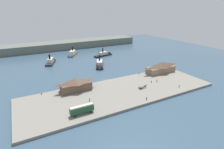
{
  "coord_description": "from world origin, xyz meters",
  "views": [
    {
      "loc": [
        -47.68,
        -99.89,
        45.5
      ],
      "look_at": [
        6.75,
        1.47,
        2.0
      ],
      "focal_mm": 28.61,
      "sensor_mm": 36.0,
      "label": 1
    }
  ],
  "objects_px": {
    "ferry_shed_central_terminal": "(161,67)",
    "horse_cart": "(143,87)",
    "ferry_approaching_east": "(100,65)",
    "pedestrian_near_west_shed": "(151,82)",
    "pedestrian_walking_east": "(147,98)",
    "ferry_approaching_west": "(51,61)",
    "pedestrian_walking_west": "(90,100)",
    "mooring_post_east": "(139,74)",
    "mooring_post_center_east": "(41,94)",
    "ferry_shed_east_terminal": "(76,84)",
    "pedestrian_near_east_shed": "(179,86)",
    "ferry_outer_harbor": "(72,54)",
    "pedestrian_by_tram": "(157,81)",
    "street_tram": "(82,109)",
    "ferry_moored_west": "(105,54)"
  },
  "relations": [
    {
      "from": "ferry_shed_central_terminal",
      "to": "horse_cart",
      "type": "bearing_deg",
      "value": -150.45
    },
    {
      "from": "ferry_shed_central_terminal",
      "to": "ferry_approaching_east",
      "type": "relative_size",
      "value": 1.0
    },
    {
      "from": "ferry_approaching_east",
      "to": "pedestrian_near_west_shed",
      "type": "bearing_deg",
      "value": -73.58
    },
    {
      "from": "pedestrian_walking_east",
      "to": "ferry_approaching_west",
      "type": "height_order",
      "value": "ferry_approaching_west"
    },
    {
      "from": "pedestrian_walking_west",
      "to": "ferry_approaching_east",
      "type": "relative_size",
      "value": 0.08
    },
    {
      "from": "pedestrian_walking_west",
      "to": "ferry_approaching_east",
      "type": "bearing_deg",
      "value": 60.57
    },
    {
      "from": "ferry_approaching_west",
      "to": "mooring_post_east",
      "type": "bearing_deg",
      "value": -51.33
    },
    {
      "from": "horse_cart",
      "to": "mooring_post_center_east",
      "type": "xyz_separation_m",
      "value": [
        -53.15,
        19.58,
        -0.48
      ]
    },
    {
      "from": "mooring_post_center_east",
      "to": "ferry_shed_east_terminal",
      "type": "bearing_deg",
      "value": -10.88
    },
    {
      "from": "pedestrian_walking_west",
      "to": "pedestrian_near_east_shed",
      "type": "bearing_deg",
      "value": -10.33
    },
    {
      "from": "ferry_shed_east_terminal",
      "to": "pedestrian_near_west_shed",
      "type": "bearing_deg",
      "value": -15.09
    },
    {
      "from": "ferry_approaching_west",
      "to": "ferry_approaching_east",
      "type": "bearing_deg",
      "value": -42.51
    },
    {
      "from": "pedestrian_near_west_shed",
      "to": "ferry_outer_harbor",
      "type": "distance_m",
      "value": 96.13
    },
    {
      "from": "mooring_post_east",
      "to": "ferry_shed_east_terminal",
      "type": "bearing_deg",
      "value": -175.21
    },
    {
      "from": "pedestrian_walking_west",
      "to": "pedestrian_by_tram",
      "type": "xyz_separation_m",
      "value": [
        46.56,
        2.91,
        -0.07
      ]
    },
    {
      "from": "mooring_post_center_east",
      "to": "ferry_approaching_east",
      "type": "xyz_separation_m",
      "value": [
        49.04,
        31.69,
        -0.05
      ]
    },
    {
      "from": "pedestrian_near_west_shed",
      "to": "ferry_shed_central_terminal",
      "type": "bearing_deg",
      "value": 33.05
    },
    {
      "from": "horse_cart",
      "to": "ferry_approaching_east",
      "type": "relative_size",
      "value": 0.25
    },
    {
      "from": "street_tram",
      "to": "pedestrian_near_west_shed",
      "type": "xyz_separation_m",
      "value": [
        49.79,
        12.65,
        -1.67
      ]
    },
    {
      "from": "pedestrian_walking_east",
      "to": "ferry_moored_west",
      "type": "bearing_deg",
      "value": 76.65
    },
    {
      "from": "mooring_post_center_east",
      "to": "ferry_moored_west",
      "type": "distance_m",
      "value": 92.65
    },
    {
      "from": "ferry_shed_east_terminal",
      "to": "pedestrian_near_west_shed",
      "type": "relative_size",
      "value": 10.86
    },
    {
      "from": "pedestrian_walking_east",
      "to": "mooring_post_center_east",
      "type": "height_order",
      "value": "pedestrian_walking_east"
    },
    {
      "from": "mooring_post_center_east",
      "to": "ferry_approaching_west",
      "type": "relative_size",
      "value": 0.05
    },
    {
      "from": "ferry_approaching_east",
      "to": "ferry_approaching_west",
      "type": "relative_size",
      "value": 1.13
    },
    {
      "from": "ferry_approaching_east",
      "to": "pedestrian_walking_east",
      "type": "bearing_deg",
      "value": -92.34
    },
    {
      "from": "ferry_shed_east_terminal",
      "to": "horse_cart",
      "type": "distance_m",
      "value": 38.45
    },
    {
      "from": "pedestrian_walking_west",
      "to": "pedestrian_near_west_shed",
      "type": "bearing_deg",
      "value": 4.76
    },
    {
      "from": "pedestrian_near_west_shed",
      "to": "mooring_post_center_east",
      "type": "height_order",
      "value": "pedestrian_near_west_shed"
    },
    {
      "from": "pedestrian_by_tram",
      "to": "ferry_approaching_west",
      "type": "relative_size",
      "value": 0.08
    },
    {
      "from": "pedestrian_by_tram",
      "to": "ferry_approaching_east",
      "type": "relative_size",
      "value": 0.07
    },
    {
      "from": "mooring_post_east",
      "to": "mooring_post_center_east",
      "type": "distance_m",
      "value": 65.36
    },
    {
      "from": "horse_cart",
      "to": "pedestrian_near_west_shed",
      "type": "xyz_separation_m",
      "value": [
        9.81,
        4.02,
        -0.21
      ]
    },
    {
      "from": "ferry_approaching_west",
      "to": "ferry_moored_west",
      "type": "bearing_deg",
      "value": 0.62
    },
    {
      "from": "ferry_shed_central_terminal",
      "to": "pedestrian_near_west_shed",
      "type": "relative_size",
      "value": 13.81
    },
    {
      "from": "ferry_shed_east_terminal",
      "to": "pedestrian_near_east_shed",
      "type": "xyz_separation_m",
      "value": [
        54.66,
        -25.17,
        -2.86
      ]
    },
    {
      "from": "street_tram",
      "to": "pedestrian_by_tram",
      "type": "height_order",
      "value": "street_tram"
    },
    {
      "from": "horse_cart",
      "to": "ferry_shed_east_terminal",
      "type": "bearing_deg",
      "value": 155.25
    },
    {
      "from": "pedestrian_walking_east",
      "to": "ferry_outer_harbor",
      "type": "height_order",
      "value": "ferry_outer_harbor"
    },
    {
      "from": "street_tram",
      "to": "pedestrian_walking_west",
      "type": "xyz_separation_m",
      "value": [
        7.2,
        9.11,
        -1.61
      ]
    },
    {
      "from": "street_tram",
      "to": "ferry_moored_west",
      "type": "xyz_separation_m",
      "value": [
        55.53,
        90.38,
        -2.25
      ]
    },
    {
      "from": "street_tram",
      "to": "ferry_approaching_west",
      "type": "height_order",
      "value": "ferry_approaching_west"
    },
    {
      "from": "street_tram",
      "to": "pedestrian_near_west_shed",
      "type": "bearing_deg",
      "value": 14.26
    },
    {
      "from": "pedestrian_near_east_shed",
      "to": "ferry_shed_east_terminal",
      "type": "bearing_deg",
      "value": 155.27
    },
    {
      "from": "ferry_approaching_east",
      "to": "street_tram",
      "type": "bearing_deg",
      "value": -120.91
    },
    {
      "from": "pedestrian_near_east_shed",
      "to": "pedestrian_near_west_shed",
      "type": "distance_m",
      "value": 16.52
    },
    {
      "from": "mooring_post_east",
      "to": "ferry_moored_west",
      "type": "bearing_deg",
      "value": 86.9
    },
    {
      "from": "pedestrian_near_west_shed",
      "to": "mooring_post_east",
      "type": "bearing_deg",
      "value": 81.46
    },
    {
      "from": "ferry_moored_west",
      "to": "pedestrian_near_east_shed",
      "type": "bearing_deg",
      "value": -87.3
    },
    {
      "from": "horse_cart",
      "to": "pedestrian_near_west_shed",
      "type": "bearing_deg",
      "value": 22.28
    }
  ]
}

